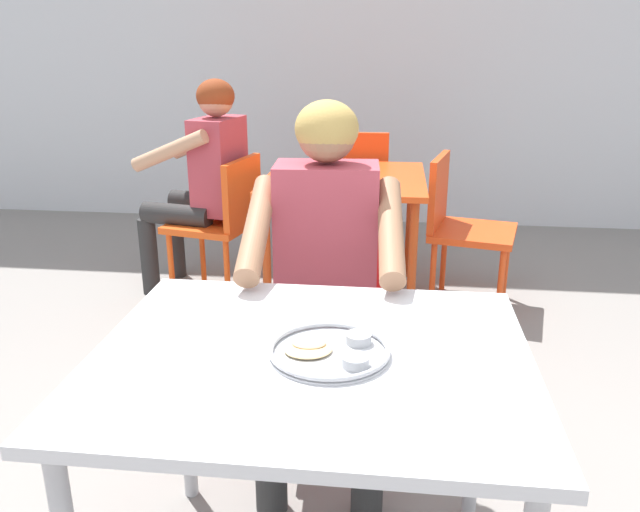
# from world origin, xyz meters

# --- Properties ---
(table_foreground) EXTENTS (1.01, 0.84, 0.73)m
(table_foreground) POSITION_xyz_m (-0.07, -0.01, 0.65)
(table_foreground) COLOR silver
(table_foreground) RESTS_ON ground
(thali_tray) EXTENTS (0.28, 0.28, 0.03)m
(thali_tray) POSITION_xyz_m (-0.03, -0.02, 0.74)
(thali_tray) COLOR #B7BABF
(thali_tray) RESTS_ON table_foreground
(chair_foreground) EXTENTS (0.46, 0.46, 0.82)m
(chair_foreground) POSITION_xyz_m (-0.12, 0.85, 0.48)
(chair_foreground) COLOR red
(chair_foreground) RESTS_ON ground
(diner_foreground) EXTENTS (0.51, 0.57, 1.24)m
(diner_foreground) POSITION_xyz_m (-0.11, 0.63, 0.73)
(diner_foreground) COLOR #303030
(diner_foreground) RESTS_ON ground
(table_background_red) EXTENTS (0.85, 0.89, 0.71)m
(table_background_red) POSITION_xyz_m (-0.16, 2.08, 0.63)
(table_background_red) COLOR #E04C19
(table_background_red) RESTS_ON ground
(chair_red_left) EXTENTS (0.51, 0.51, 0.80)m
(chair_red_left) POSITION_xyz_m (-0.83, 2.01, 0.48)
(chair_red_left) COLOR #ED5118
(chair_red_left) RESTS_ON ground
(chair_red_right) EXTENTS (0.52, 0.53, 0.82)m
(chair_red_right) POSITION_xyz_m (0.46, 2.07, 0.48)
(chair_red_right) COLOR #E7491A
(chair_red_right) RESTS_ON ground
(chair_red_far) EXTENTS (0.41, 0.40, 0.87)m
(chair_red_far) POSITION_xyz_m (-0.13, 2.72, 0.51)
(chair_red_far) COLOR #F14617
(chair_red_far) RESTS_ON ground
(patron_background) EXTENTS (0.60, 0.57, 1.21)m
(patron_background) POSITION_xyz_m (-0.95, 2.09, 0.72)
(patron_background) COLOR #2C2C2C
(patron_background) RESTS_ON ground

